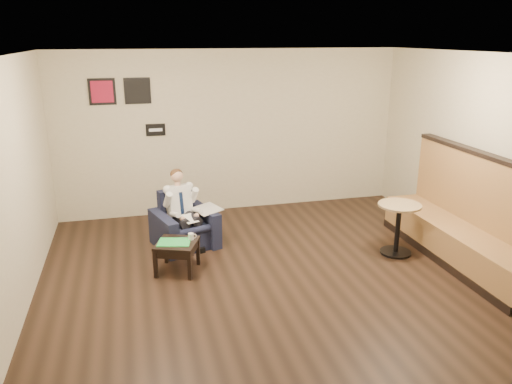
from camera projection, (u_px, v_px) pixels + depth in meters
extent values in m
plane|color=black|center=(281.00, 284.00, 6.32)|extent=(6.00, 6.00, 0.00)
cube|color=beige|center=(232.00, 132.00, 8.68)|extent=(6.00, 0.02, 2.80)
cube|color=beige|center=(425.00, 304.00, 3.13)|extent=(6.00, 0.02, 2.80)
cube|color=beige|center=(8.00, 197.00, 5.20)|extent=(0.02, 6.00, 2.80)
cube|color=beige|center=(499.00, 162.00, 6.61)|extent=(0.02, 6.00, 2.80)
cube|color=white|center=(285.00, 55.00, 5.48)|extent=(6.00, 6.00, 0.02)
cube|color=black|center=(156.00, 130.00, 8.33)|extent=(0.32, 0.02, 0.20)
cube|color=#A21430|center=(102.00, 92.00, 7.94)|extent=(0.42, 0.03, 0.42)
cube|color=black|center=(137.00, 91.00, 8.07)|extent=(0.42, 0.03, 0.42)
cube|color=black|center=(184.00, 221.00, 7.36)|extent=(1.03, 1.03, 0.79)
cube|color=white|center=(190.00, 219.00, 7.18)|extent=(0.26, 0.31, 0.01)
cube|color=silver|center=(207.00, 209.00, 7.41)|extent=(0.47, 0.53, 0.01)
cube|color=black|center=(177.00, 257.00, 6.60)|extent=(0.66, 0.66, 0.42)
cube|color=green|center=(174.00, 242.00, 6.53)|extent=(0.48, 0.39, 0.01)
cylinder|color=white|center=(191.00, 236.00, 6.61)|extent=(0.10, 0.10, 0.09)
cube|color=black|center=(183.00, 238.00, 6.67)|extent=(0.14, 0.12, 0.01)
cube|color=olive|center=(463.00, 210.00, 6.78)|extent=(0.69, 2.90, 1.48)
cylinder|color=#A48559|center=(398.00, 229.00, 7.10)|extent=(0.65, 0.65, 0.75)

